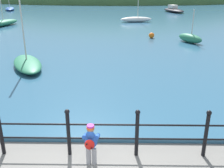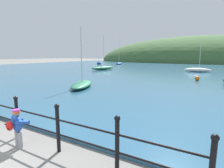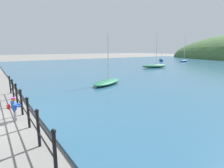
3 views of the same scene
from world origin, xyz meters
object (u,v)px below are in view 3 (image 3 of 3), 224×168
object	(u,v)px
child_in_coat	(14,107)
boat_mid_harbor	(107,82)
boat_far_left	(155,66)
boat_blue_hull	(161,60)
boat_green_fishing	(184,60)

from	to	relation	value
child_in_coat	boat_mid_harbor	world-z (taller)	boat_mid_harbor
child_in_coat	boat_far_left	distance (m)	23.01
boat_mid_harbor	boat_far_left	bearing A→B (deg)	116.74
boat_far_left	boat_mid_harbor	distance (m)	14.97
boat_blue_hull	boat_mid_harbor	world-z (taller)	boat_mid_harbor
boat_far_left	boat_green_fishing	xyz separation A→B (m)	(-5.72, 16.77, -0.07)
boat_far_left	boat_green_fishing	bearing A→B (deg)	108.82
boat_mid_harbor	child_in_coat	bearing A→B (deg)	-62.26
child_in_coat	boat_blue_hull	bearing A→B (deg)	120.60
boat_blue_hull	child_in_coat	bearing A→B (deg)	-59.40
boat_blue_hull	boat_green_fishing	xyz separation A→B (m)	(3.56, 3.87, -0.06)
boat_far_left	boat_mid_harbor	bearing A→B (deg)	-63.26
boat_far_left	boat_mid_harbor	world-z (taller)	boat_far_left
boat_far_left	boat_green_fishing	distance (m)	17.72
boat_blue_hull	boat_green_fishing	size ratio (longest dim) A/B	0.37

